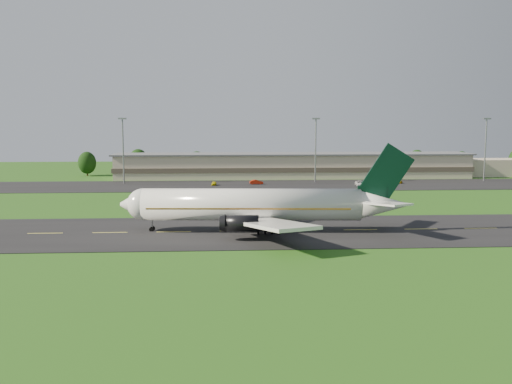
{
  "coord_description": "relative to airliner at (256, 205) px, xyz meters",
  "views": [
    {
      "loc": [
        -24.51,
        -98.42,
        19.22
      ],
      "look_at": [
        -18.13,
        8.0,
        6.0
      ],
      "focal_mm": 40.0,
      "sensor_mm": 36.0,
      "label": 1
    }
  ],
  "objects": [
    {
      "name": "ground",
      "position": [
        18.57,
        0.06,
        -4.66
      ],
      "size": [
        360.0,
        360.0,
        0.0
      ],
      "primitive_type": "plane",
      "color": "#1C4210",
      "rests_on": "ground"
    },
    {
      "name": "taxiway",
      "position": [
        18.57,
        0.06,
        -4.61
      ],
      "size": [
        220.0,
        30.0,
        0.1
      ],
      "primitive_type": "cube",
      "color": "black",
      "rests_on": "ground"
    },
    {
      "name": "apron",
      "position": [
        18.57,
        72.06,
        -4.61
      ],
      "size": [
        260.0,
        30.0,
        0.1
      ],
      "primitive_type": "cube",
      "color": "black",
      "rests_on": "ground"
    },
    {
      "name": "airliner",
      "position": [
        0.0,
        0.0,
        0.0
      ],
      "size": [
        51.3,
        42.08,
        15.57
      ],
      "rotation": [
        0.0,
        0.0,
        -0.07
      ],
      "color": "white",
      "rests_on": "ground"
    },
    {
      "name": "terminal",
      "position": [
        24.97,
        96.24,
        -0.67
      ],
      "size": [
        145.0,
        16.0,
        8.4
      ],
      "color": "#C0AC93",
      "rests_on": "ground"
    },
    {
      "name": "light_mast_west",
      "position": [
        -36.43,
        80.06,
        8.08
      ],
      "size": [
        2.4,
        1.2,
        20.35
      ],
      "color": "gray",
      "rests_on": "ground"
    },
    {
      "name": "light_mast_centre",
      "position": [
        23.57,
        80.06,
        8.08
      ],
      "size": [
        2.4,
        1.2,
        20.35
      ],
      "color": "gray",
      "rests_on": "ground"
    },
    {
      "name": "light_mast_east",
      "position": [
        78.57,
        80.06,
        8.08
      ],
      "size": [
        2.4,
        1.2,
        20.35
      ],
      "color": "gray",
      "rests_on": "ground"
    },
    {
      "name": "tree_line",
      "position": [
        48.78,
        105.95,
        0.18
      ],
      "size": [
        193.2,
        9.48,
        9.56
      ],
      "color": "black",
      "rests_on": "ground"
    },
    {
      "name": "service_vehicle_a",
      "position": [
        -8.4,
        72.73,
        -3.98
      ],
      "size": [
        1.66,
        3.54,
        1.17
      ],
      "primitive_type": "imported",
      "rotation": [
        0.0,
        0.0,
        -0.08
      ],
      "color": "#C3B50B",
      "rests_on": "apron"
    },
    {
      "name": "service_vehicle_b",
      "position": [
        4.55,
        74.91,
        -3.88
      ],
      "size": [
        4.18,
        1.59,
        1.36
      ],
      "primitive_type": "imported",
      "rotation": [
        0.0,
        0.0,
        1.61
      ],
      "color": "#961C0A",
      "rests_on": "apron"
    },
    {
      "name": "service_vehicle_c",
      "position": [
        35.31,
        69.28,
        -3.87
      ],
      "size": [
        2.71,
        5.17,
        1.39
      ],
      "primitive_type": "imported",
      "rotation": [
        0.0,
        0.0,
        -0.08
      ],
      "color": "silver",
      "rests_on": "apron"
    },
    {
      "name": "service_vehicle_d",
      "position": [
        47.89,
        75.43,
        -3.88
      ],
      "size": [
        5.03,
        4.03,
        1.37
      ],
      "primitive_type": "imported",
      "rotation": [
        0.0,
        0.0,
        1.04
      ],
      "color": "#C0970B",
      "rests_on": "apron"
    }
  ]
}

